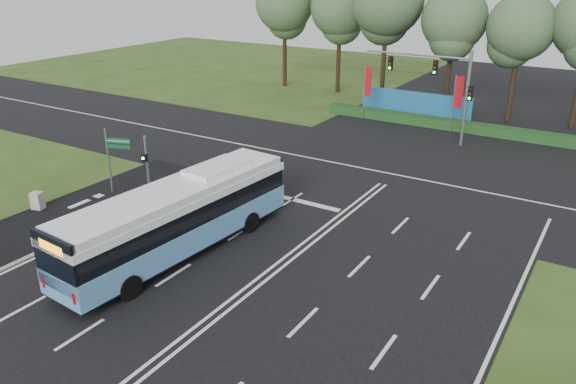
{
  "coord_description": "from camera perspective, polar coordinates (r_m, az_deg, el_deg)",
  "views": [
    {
      "loc": [
        12.25,
        -20.49,
        12.73
      ],
      "look_at": [
        -1.74,
        2.0,
        1.88
      ],
      "focal_mm": 35.0,
      "sensor_mm": 36.0,
      "label": 1
    }
  ],
  "objects": [
    {
      "name": "kerb_strip",
      "position": [
        31.08,
        -18.29,
        -2.99
      ],
      "size": [
        0.25,
        18.0,
        0.12
      ],
      "primitive_type": "cube",
      "color": "gray",
      "rests_on": "ground"
    },
    {
      "name": "city_bus",
      "position": [
        26.39,
        -11.03,
        -2.56
      ],
      "size": [
        3.58,
        12.86,
        3.64
      ],
      "rotation": [
        0.0,
        0.0,
        -0.07
      ],
      "color": "#528BBF",
      "rests_on": "ground"
    },
    {
      "name": "pedestrian_signal",
      "position": [
        32.55,
        -14.15,
        2.55
      ],
      "size": [
        0.35,
        0.44,
        3.88
      ],
      "rotation": [
        0.0,
        0.0,
        0.27
      ],
      "color": "gray",
      "rests_on": "ground"
    },
    {
      "name": "banner_flag_mid",
      "position": [
        46.57,
        16.81,
        9.36
      ],
      "size": [
        0.65,
        0.31,
        4.71
      ],
      "rotation": [
        0.0,
        0.0,
        0.4
      ],
      "color": "gray",
      "rests_on": "ground"
    },
    {
      "name": "eucalyptus_row",
      "position": [
        52.66,
        19.95,
        16.29
      ],
      "size": [
        53.58,
        9.07,
        12.91
      ],
      "color": "black",
      "rests_on": "ground"
    },
    {
      "name": "utility_cabinet",
      "position": [
        33.99,
        -24.11,
        -0.84
      ],
      "size": [
        0.72,
        0.65,
        1.02
      ],
      "primitive_type": "cube",
      "rotation": [
        0.0,
        0.0,
        0.25
      ],
      "color": "beige",
      "rests_on": "ground"
    },
    {
      "name": "road_cross",
      "position": [
        36.97,
        10.53,
        1.78
      ],
      "size": [
        120.0,
        14.0,
        0.05
      ],
      "primitive_type": "cube",
      "color": "black",
      "rests_on": "ground"
    },
    {
      "name": "hedge",
      "position": [
        48.23,
        16.19,
        6.57
      ],
      "size": [
        22.0,
        1.2,
        0.8
      ],
      "primitive_type": "cube",
      "color": "#153918",
      "rests_on": "ground"
    },
    {
      "name": "road_main",
      "position": [
        27.05,
        0.89,
        -5.77
      ],
      "size": [
        20.0,
        120.0,
        0.04
      ],
      "primitive_type": "cube",
      "color": "black",
      "rests_on": "ground"
    },
    {
      "name": "banner_flag_left",
      "position": [
        49.32,
        8.03,
        10.71
      ],
      "size": [
        0.68,
        0.15,
        4.64
      ],
      "rotation": [
        0.0,
        0.0,
        -0.15
      ],
      "color": "gray",
      "rests_on": "ground"
    },
    {
      "name": "bike_path",
      "position": [
        32.86,
        -21.02,
        -2.04
      ],
      "size": [
        5.0,
        18.0,
        0.06
      ],
      "primitive_type": "cube",
      "color": "black",
      "rests_on": "ground"
    },
    {
      "name": "street_sign",
      "position": [
        34.1,
        -17.34,
        3.78
      ],
      "size": [
        1.46,
        0.61,
        3.96
      ],
      "rotation": [
        0.0,
        0.0,
        0.36
      ],
      "color": "gray",
      "rests_on": "ground"
    },
    {
      "name": "blue_hoarding",
      "position": [
        51.52,
        12.8,
        8.68
      ],
      "size": [
        10.0,
        0.3,
        2.2
      ],
      "primitive_type": "cube",
      "color": "#1A5F90",
      "rests_on": "ground"
    },
    {
      "name": "traffic_light_gantry",
      "position": [
        43.47,
        15.51,
        10.79
      ],
      "size": [
        8.41,
        0.28,
        7.0
      ],
      "color": "gray",
      "rests_on": "ground"
    },
    {
      "name": "ground",
      "position": [
        27.05,
        0.89,
        -5.8
      ],
      "size": [
        120.0,
        120.0,
        0.0
      ],
      "primitive_type": "plane",
      "color": "#2B4818",
      "rests_on": "ground"
    }
  ]
}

